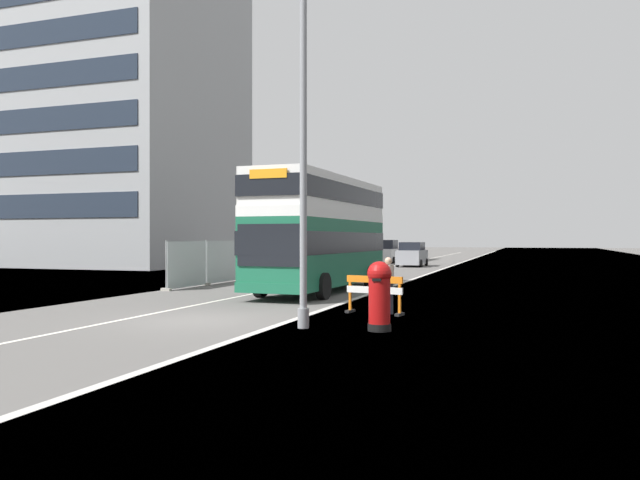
{
  "coord_description": "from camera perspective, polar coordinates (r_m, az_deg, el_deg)",
  "views": [
    {
      "loc": [
        8.84,
        -15.05,
        2.27
      ],
      "look_at": [
        1.44,
        6.42,
        2.2
      ],
      "focal_mm": 34.78,
      "sensor_mm": 36.0,
      "label": 1
    }
  ],
  "objects": [
    {
      "name": "ground",
      "position": [
        17.43,
        -9.53,
        -7.47
      ],
      "size": [
        140.0,
        280.0,
        0.1
      ],
      "color": "#565451"
    },
    {
      "name": "double_decker_bus",
      "position": [
        26.32,
        0.15,
        0.8
      ],
      "size": [
        3.05,
        10.73,
        4.81
      ],
      "color": "#196042",
      "rests_on": "ground"
    },
    {
      "name": "lamppost_foreground",
      "position": [
        15.71,
        -1.54,
        7.37
      ],
      "size": [
        0.29,
        0.7,
        8.95
      ],
      "color": "gray",
      "rests_on": "ground"
    },
    {
      "name": "red_pillar_postbox",
      "position": [
        15.25,
        5.49,
        -4.84
      ],
      "size": [
        0.59,
        0.59,
        1.7
      ],
      "color": "black",
      "rests_on": "ground"
    },
    {
      "name": "roadworks_barrier",
      "position": [
        18.61,
        5.02,
        -4.59
      ],
      "size": [
        1.82,
        0.77,
        1.14
      ],
      "color": "orange",
      "rests_on": "ground"
    },
    {
      "name": "construction_site_fence",
      "position": [
        33.27,
        -7.57,
        -1.94
      ],
      "size": [
        0.44,
        13.8,
        2.17
      ],
      "color": "#A8AAAD",
      "rests_on": "ground"
    },
    {
      "name": "car_oncoming_near",
      "position": [
        41.71,
        0.81,
        -1.53
      ],
      "size": [
        2.04,
        4.15,
        2.22
      ],
      "color": "black",
      "rests_on": "ground"
    },
    {
      "name": "car_receding_mid",
      "position": [
        50.25,
        8.47,
        -1.36
      ],
      "size": [
        2.04,
        4.32,
        1.95
      ],
      "color": "gray",
      "rests_on": "ground"
    },
    {
      "name": "car_receding_far",
      "position": [
        57.41,
        6.1,
        -1.12
      ],
      "size": [
        2.1,
        4.14,
        2.1
      ],
      "color": "silver",
      "rests_on": "ground"
    },
    {
      "name": "bare_tree_far_verge_near",
      "position": [
        59.12,
        -4.94,
        0.2
      ],
      "size": [
        3.04,
        2.6,
        4.9
      ],
      "color": "#4C3D2D",
      "rests_on": "ground"
    },
    {
      "name": "bare_tree_far_verge_mid",
      "position": [
        56.0,
        -2.33,
        0.04
      ],
      "size": [
        2.55,
        2.49,
        4.4
      ],
      "color": "#4C3D2D",
      "rests_on": "ground"
    },
    {
      "name": "pedestrian_at_kerb",
      "position": [
        18.68,
        6.3,
        -4.17
      ],
      "size": [
        0.34,
        0.34,
        1.7
      ],
      "color": "#2D3342",
      "rests_on": "ground"
    },
    {
      "name": "backdrop_office_block",
      "position": [
        61.47,
        -23.39,
        10.01
      ],
      "size": [
        31.67,
        16.55,
        25.56
      ],
      "color": "#9EA0A3",
      "rests_on": "ground"
    }
  ]
}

